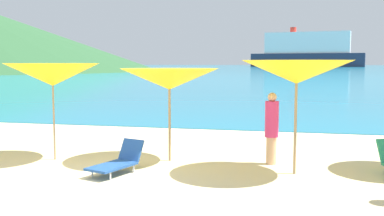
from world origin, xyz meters
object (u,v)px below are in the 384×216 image
at_px(beachgoer_4, 272,126).
at_px(umbrella_2, 53,75).
at_px(cruise_ship, 307,51).
at_px(umbrella_4, 297,72).
at_px(lounge_chair_3, 118,161).
at_px(umbrella_3, 169,79).

bearing_deg(beachgoer_4, umbrella_2, -150.15).
xyz_separation_m(umbrella_2, cruise_ship, (11.05, 262.79, 6.84)).
relative_size(umbrella_4, lounge_chair_3, 1.69).
xyz_separation_m(lounge_chair_3, beachgoer_4, (3.08, 1.60, 0.61)).
relative_size(umbrella_2, cruise_ship, 0.04).
distance_m(umbrella_2, umbrella_3, 2.76).
distance_m(umbrella_3, cruise_ship, 262.52).
bearing_deg(cruise_ship, umbrella_4, -81.78).
bearing_deg(cruise_ship, umbrella_3, -82.41).
distance_m(umbrella_4, beachgoer_4, 1.58).
bearing_deg(umbrella_3, lounge_chair_3, -117.06).
bearing_deg(beachgoer_4, lounge_chair_3, -130.28).
distance_m(lounge_chair_3, beachgoer_4, 3.52).
bearing_deg(umbrella_4, umbrella_2, 178.68).
bearing_deg(umbrella_2, beachgoer_4, 7.61).
bearing_deg(beachgoer_4, umbrella_3, -153.25).
relative_size(umbrella_4, beachgoer_4, 1.44).
bearing_deg(umbrella_2, lounge_chair_3, -24.86).
height_order(beachgoer_4, cruise_ship, cruise_ship).
relative_size(umbrella_3, cruise_ship, 0.04).
distance_m(umbrella_4, cruise_ship, 263.06).
bearing_deg(lounge_chair_3, umbrella_3, 81.12).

